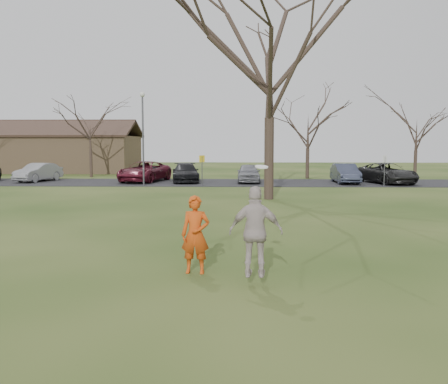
{
  "coord_description": "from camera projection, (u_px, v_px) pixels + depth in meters",
  "views": [
    {
      "loc": [
        0.44,
        -10.57,
        3.0
      ],
      "look_at": [
        0.0,
        4.0,
        1.5
      ],
      "focal_mm": 39.51,
      "sensor_mm": 36.0,
      "label": 1
    }
  ],
  "objects": [
    {
      "name": "ground",
      "position": [
        219.0,
        278.0,
        10.83
      ],
      "size": [
        120.0,
        120.0,
        0.0
      ],
      "primitive_type": "plane",
      "color": "#1E380F",
      "rests_on": "ground"
    },
    {
      "name": "parking_strip",
      "position": [
        233.0,
        183.0,
        35.69
      ],
      "size": [
        62.0,
        6.5,
        0.04
      ],
      "primitive_type": "cube",
      "color": "black",
      "rests_on": "ground"
    },
    {
      "name": "player_defender",
      "position": [
        195.0,
        235.0,
        11.19
      ],
      "size": [
        0.68,
        0.47,
        1.78
      ],
      "primitive_type": "imported",
      "rotation": [
        0.0,
        0.0,
        -0.07
      ],
      "color": "#C0410F",
      "rests_on": "ground"
    },
    {
      "name": "car_1",
      "position": [
        38.0,
        172.0,
        36.54
      ],
      "size": [
        2.54,
        4.33,
        1.35
      ],
      "primitive_type": "imported",
      "rotation": [
        0.0,
        0.0,
        -0.29
      ],
      "color": "gray",
      "rests_on": "parking_strip"
    },
    {
      "name": "car_2",
      "position": [
        144.0,
        171.0,
        36.38
      ],
      "size": [
        3.66,
        5.78,
        1.49
      ],
      "primitive_type": "imported",
      "rotation": [
        0.0,
        0.0,
        -0.24
      ],
      "color": "maroon",
      "rests_on": "parking_strip"
    },
    {
      "name": "car_3",
      "position": [
        186.0,
        173.0,
        36.05
      ],
      "size": [
        2.48,
        4.85,
        1.35
      ],
      "primitive_type": "imported",
      "rotation": [
        0.0,
        0.0,
        0.13
      ],
      "color": "black",
      "rests_on": "parking_strip"
    },
    {
      "name": "car_4",
      "position": [
        249.0,
        173.0,
        35.6
      ],
      "size": [
        1.62,
        4.0,
        1.36
      ],
      "primitive_type": "imported",
      "rotation": [
        0.0,
        0.0,
        -0.0
      ],
      "color": "gray",
      "rests_on": "parking_strip"
    },
    {
      "name": "car_5",
      "position": [
        345.0,
        173.0,
        35.06
      ],
      "size": [
        1.47,
        4.18,
        1.38
      ],
      "primitive_type": "imported",
      "rotation": [
        0.0,
        0.0,
        0.0
      ],
      "color": "#32384B",
      "rests_on": "parking_strip"
    },
    {
      "name": "car_6",
      "position": [
        387.0,
        173.0,
        34.84
      ],
      "size": [
        3.81,
        5.61,
        1.43
      ],
      "primitive_type": "imported",
      "rotation": [
        0.0,
        0.0,
        0.31
      ],
      "color": "black",
      "rests_on": "parking_strip"
    },
    {
      "name": "catching_play",
      "position": [
        256.0,
        232.0,
        10.1
      ],
      "size": [
        1.13,
        0.54,
        2.31
      ],
      "color": "#B6A7A4",
      "rests_on": "ground"
    },
    {
      "name": "building",
      "position": [
        34.0,
        152.0,
        49.01
      ],
      "size": [
        20.6,
        8.5,
        5.14
      ],
      "color": "#8C6D4C",
      "rests_on": "ground"
    },
    {
      "name": "lamp_post",
      "position": [
        143.0,
        127.0,
        32.97
      ],
      "size": [
        0.34,
        0.34,
        6.27
      ],
      "color": "#47474C",
      "rests_on": "ground"
    },
    {
      "name": "sign_yellow",
      "position": [
        202.0,
        165.0,
        32.62
      ],
      "size": [
        0.35,
        0.35,
        2.08
      ],
      "color": "#47474C",
      "rests_on": "ground"
    },
    {
      "name": "sign_white",
      "position": [
        385.0,
        165.0,
        32.26
      ],
      "size": [
        0.35,
        0.35,
        2.08
      ],
      "color": "#47474C",
      "rests_on": "ground"
    },
    {
      "name": "big_tree",
      "position": [
        270.0,
        62.0,
        24.97
      ],
      "size": [
        9.0,
        9.0,
        14.0
      ],
      "primitive_type": null,
      "color": "#352821",
      "rests_on": "ground"
    },
    {
      "name": "small_tree_row",
      "position": [
        287.0,
        130.0,
        40.19
      ],
      "size": [
        55.0,
        5.9,
        8.5
      ],
      "color": "#352821",
      "rests_on": "ground"
    }
  ]
}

